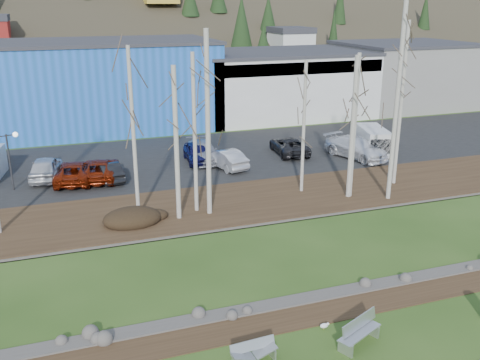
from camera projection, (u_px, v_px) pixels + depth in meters
name	position (u px, v px, depth m)	size (l,w,h in m)	color
ground	(392.00, 331.00, 20.08)	(200.00, 200.00, 0.00)	#2A4916
dirt_strip	(362.00, 302.00, 21.95)	(80.00, 1.80, 0.03)	#382616
near_bank_rocks	(350.00, 291.00, 22.85)	(80.00, 0.80, 0.50)	#47423D
river	(307.00, 251.00, 26.52)	(80.00, 8.00, 0.90)	#11202F
far_bank_rocks	(275.00, 221.00, 30.19)	(80.00, 0.80, 0.46)	#47423D
far_bank	(255.00, 200.00, 33.03)	(80.00, 7.00, 0.15)	#382616
parking_lot	(208.00, 156.00, 42.42)	(80.00, 14.00, 0.14)	black
building_blue	(108.00, 84.00, 51.77)	(20.40, 12.24, 8.30)	#1C59B0
building_white	(279.00, 83.00, 57.64)	(18.36, 12.24, 6.80)	silver
building_grey	(404.00, 74.00, 62.59)	(14.28, 12.24, 7.30)	gray
bench_intact	(359.00, 332.00, 19.21)	(2.04, 1.35, 0.99)	silver
bench_damaged	(254.00, 352.00, 18.28)	(1.67, 0.64, 0.73)	silver
seagull	(324.00, 325.00, 20.15)	(0.39, 0.20, 0.29)	gold
dirt_mound	(132.00, 217.00, 29.42)	(3.24, 2.28, 0.63)	black
birch_1	(134.00, 135.00, 28.89)	(0.21, 0.21, 9.49)	beige
birch_2	(208.00, 126.00, 29.27)	(0.28, 0.28, 10.30)	beige
birch_3	(195.00, 135.00, 29.86)	(0.22, 0.22, 9.07)	beige
birch_4	(176.00, 145.00, 28.86)	(0.26, 0.26, 8.51)	beige
birch_5	(304.00, 128.00, 33.20)	(0.21, 0.21, 8.29)	beige
birch_6	(354.00, 127.00, 32.19)	(0.22, 0.22, 8.81)	beige
birch_7	(397.00, 103.00, 31.34)	(0.27, 0.27, 11.87)	beige
birch_8	(353.00, 129.00, 32.16)	(0.29, 0.29, 8.69)	beige
birch_9	(401.00, 105.00, 34.33)	(0.23, 0.23, 10.55)	beige
street_lamp	(7.00, 146.00, 33.78)	(1.39, 0.66, 3.77)	#262628
car_0	(46.00, 168.00, 36.67)	(1.85, 4.60, 1.57)	silver
car_1	(109.00, 171.00, 36.38)	(1.35, 3.88, 1.28)	black
car_2	(100.00, 169.00, 36.64)	(2.31, 5.00, 1.39)	maroon
car_3	(203.00, 151.00, 40.89)	(2.01, 4.95, 1.44)	#A7A7AF
car_4	(197.00, 153.00, 40.53)	(1.71, 4.24, 1.44)	#13144B
car_5	(225.00, 158.00, 39.10)	(1.49, 4.26, 1.40)	silver
car_6	(289.00, 146.00, 42.69)	(2.24, 4.86, 1.35)	#29282B
car_7	(356.00, 148.00, 41.60)	(2.22, 5.47, 1.59)	white
car_8	(75.00, 172.00, 36.13)	(2.31, 5.00, 1.39)	maroon
van_white	(373.00, 140.00, 43.15)	(2.96, 4.72, 1.92)	white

